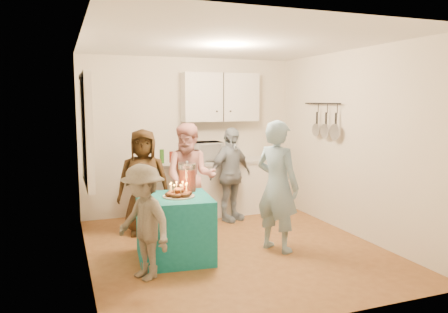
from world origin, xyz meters
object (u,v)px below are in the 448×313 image
object	(u,v)px
woman_back_right	(230,174)
child_near_left	(143,222)
microwave	(204,151)
woman_back_left	(143,182)
party_table	(175,228)
counter	(207,189)
punch_jar	(187,178)
man_birthday	(277,186)
woman_back_center	(190,178)

from	to	relation	value
woman_back_right	child_near_left	distance (m)	2.48
microwave	woman_back_left	world-z (taller)	woman_back_left
party_table	counter	bearing A→B (deg)	60.95
microwave	punch_jar	xyz separation A→B (m)	(-0.73, -1.56, -0.14)
punch_jar	woman_back_right	size ratio (longest dim) A/B	0.23
woman_back_right	man_birthday	bearing A→B (deg)	-112.77
counter	man_birthday	size ratio (longest dim) A/B	1.33
man_birthday	child_near_left	distance (m)	1.78
party_table	man_birthday	bearing A→B (deg)	-6.83
woman_back_left	woman_back_center	xyz separation A→B (m)	(0.65, -0.13, 0.04)
microwave	child_near_left	world-z (taller)	child_near_left
counter	punch_jar	world-z (taller)	punch_jar
microwave	woman_back_left	bearing A→B (deg)	-147.80
microwave	child_near_left	bearing A→B (deg)	-120.47
party_table	woman_back_left	size ratio (longest dim) A/B	0.57
man_birthday	woman_back_right	world-z (taller)	man_birthday
counter	woman_back_center	size ratio (longest dim) A/B	1.40
man_birthday	woman_back_center	world-z (taller)	man_birthday
microwave	man_birthday	xyz separation A→B (m)	(0.33, -1.97, -0.24)
woman_back_left	child_near_left	size ratio (longest dim) A/B	1.22
woman_back_right	counter	bearing A→B (deg)	92.48
man_birthday	woman_back_right	size ratio (longest dim) A/B	1.12
counter	man_birthday	bearing A→B (deg)	-81.89
counter	party_table	world-z (taller)	counter
microwave	punch_jar	distance (m)	1.73
party_table	man_birthday	size ratio (longest dim) A/B	0.51
counter	microwave	distance (m)	0.64
microwave	man_birthday	bearing A→B (deg)	-79.19
punch_jar	microwave	bearing A→B (deg)	64.99
woman_back_right	punch_jar	bearing A→B (deg)	-157.27
counter	child_near_left	world-z (taller)	child_near_left
woman_back_left	child_near_left	world-z (taller)	woman_back_left
punch_jar	child_near_left	size ratio (longest dim) A/B	0.28
party_table	child_near_left	size ratio (longest dim) A/B	0.69
punch_jar	child_near_left	xyz separation A→B (m)	(-0.68, -0.71, -0.31)
woman_back_left	woman_back_right	distance (m)	1.42
woman_back_right	party_table	bearing A→B (deg)	-157.21
woman_back_center	microwave	bearing A→B (deg)	84.12
child_near_left	woman_back_left	bearing A→B (deg)	143.82
woman_back_left	woman_back_center	bearing A→B (deg)	0.74
punch_jar	woman_back_right	world-z (taller)	woman_back_right
woman_back_left	child_near_left	bearing A→B (deg)	-88.07
woman_back_center	child_near_left	bearing A→B (deg)	-98.37
microwave	punch_jar	size ratio (longest dim) A/B	1.66
child_near_left	counter	bearing A→B (deg)	121.50
counter	child_near_left	bearing A→B (deg)	-122.69
microwave	counter	bearing A→B (deg)	1.38
counter	child_near_left	distance (m)	2.71
counter	punch_jar	bearing A→B (deg)	-116.39
party_table	child_near_left	xyz separation A→B (m)	(-0.45, -0.46, 0.24)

